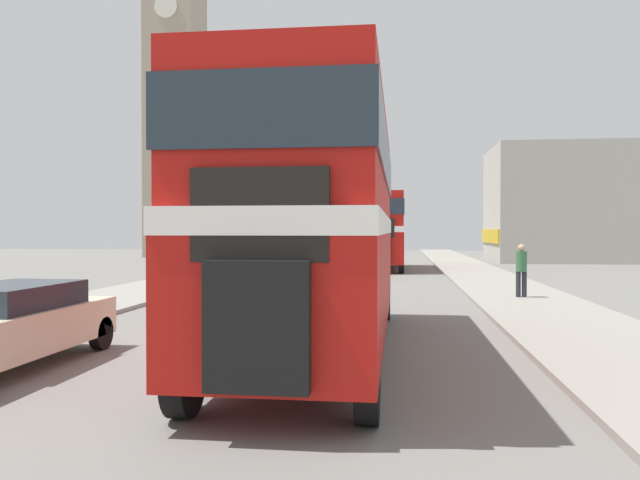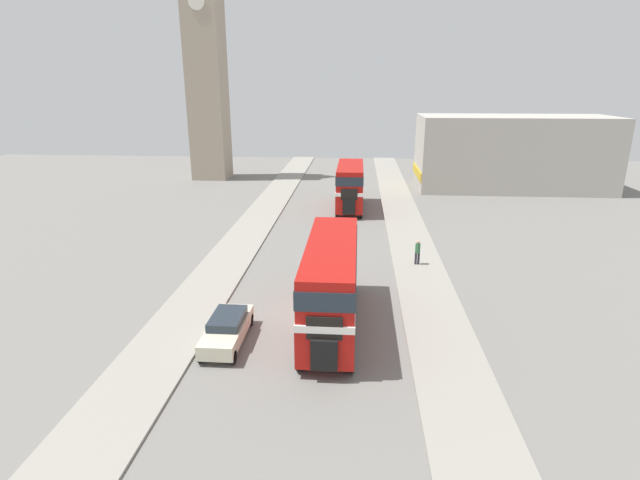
% 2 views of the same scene
% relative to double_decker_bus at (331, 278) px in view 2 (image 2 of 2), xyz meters
% --- Properties ---
extents(ground_plane, '(120.00, 120.00, 0.00)m').
position_rel_double_decker_bus_xyz_m(ground_plane, '(-1.17, 1.10, -2.66)').
color(ground_plane, slate).
extents(sidewalk_right, '(3.50, 120.00, 0.12)m').
position_rel_double_decker_bus_xyz_m(sidewalk_right, '(5.58, 1.10, -2.60)').
color(sidewalk_right, gray).
rests_on(sidewalk_right, ground_plane).
extents(sidewalk_left, '(3.50, 120.00, 0.12)m').
position_rel_double_decker_bus_xyz_m(sidewalk_left, '(-7.92, 1.10, -2.60)').
color(sidewalk_left, gray).
rests_on(sidewalk_left, ground_plane).
extents(double_decker_bus, '(2.57, 10.71, 4.50)m').
position_rel_double_decker_bus_xyz_m(double_decker_bus, '(0.00, 0.00, 0.00)').
color(double_decker_bus, '#B2140F').
rests_on(double_decker_bus, ground_plane).
extents(bus_distant, '(2.57, 9.23, 4.43)m').
position_rel_double_decker_bus_xyz_m(bus_distant, '(0.50, 25.56, -0.04)').
color(bus_distant, '#B2140F').
rests_on(bus_distant, ground_plane).
extents(car_parked_near, '(1.69, 4.64, 1.40)m').
position_rel_double_decker_bus_xyz_m(car_parked_near, '(-4.96, -2.23, -1.92)').
color(car_parked_near, beige).
rests_on(car_parked_near, ground_plane).
extents(pedestrian_walking, '(0.35, 0.35, 1.73)m').
position_rel_double_decker_bus_xyz_m(pedestrian_walking, '(5.49, 9.33, -1.56)').
color(pedestrian_walking, '#282833').
rests_on(pedestrian_walking, sidewalk_right).
extents(church_tower, '(4.64, 4.64, 36.08)m').
position_rel_double_decker_bus_xyz_m(church_tower, '(-18.16, 41.48, 15.74)').
color(church_tower, tan).
rests_on(church_tower, ground_plane).
extents(shop_building_block, '(22.07, 8.82, 8.55)m').
position_rel_double_decker_bus_xyz_m(shop_building_block, '(19.43, 36.98, 1.62)').
color(shop_building_block, '#B2ADA3').
rests_on(shop_building_block, ground_plane).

